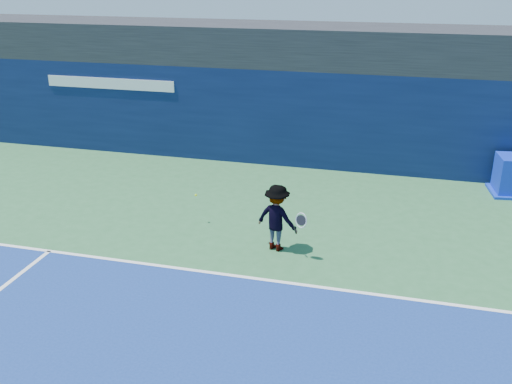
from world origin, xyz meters
TOP-DOWN VIEW (x-y plane):
  - ground at (0.00, 0.00)m, footprint 80.00×80.00m
  - baseline at (0.00, 3.00)m, footprint 24.00×0.10m
  - stadium_band at (0.00, 11.50)m, footprint 36.00×3.00m
  - back_wall_assembly at (-0.00, 10.50)m, footprint 36.00×1.03m
  - tennis_player at (-0.13, 4.41)m, footprint 1.29×0.85m
  - tennis_ball at (-2.35, 5.30)m, footprint 0.06×0.06m

SIDE VIEW (x-z plane):
  - ground at x=0.00m, z-range 0.00..0.00m
  - baseline at x=0.00m, z-range 0.01..0.01m
  - tennis_ball at x=-2.35m, z-range 0.70..0.76m
  - tennis_player at x=-0.13m, z-range 0.00..1.52m
  - back_wall_assembly at x=0.00m, z-range 0.00..3.00m
  - stadium_band at x=0.00m, z-range 3.00..4.20m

